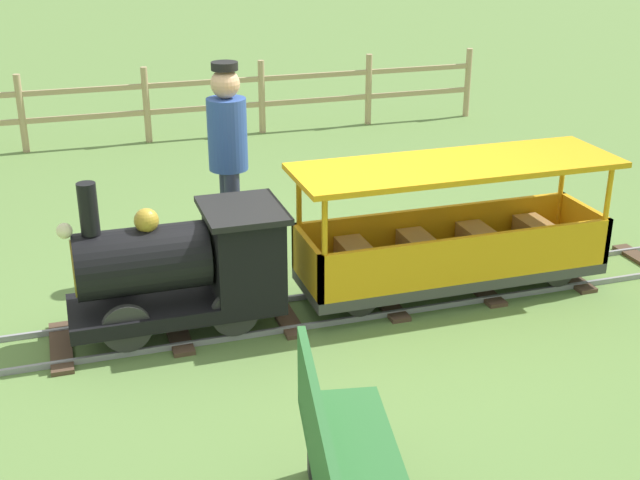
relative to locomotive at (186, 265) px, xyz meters
The scene contains 7 objects.
ground_plane 1.09m from the locomotive, 90.00° to the right, with size 60.00×60.00×0.00m, color #608442.
track 1.14m from the locomotive, 90.00° to the right, with size 0.69×6.05×0.04m.
locomotive is the anchor object (origin of this frame).
passenger_car 1.95m from the locomotive, 90.00° to the right, with size 0.75×2.35×0.97m.
conductor_person 1.23m from the locomotive, 27.22° to the right, with size 0.30×0.30×1.62m.
park_bench 2.33m from the locomotive, behind, with size 1.35×0.63×0.82m.
fence_section 5.01m from the locomotive, 12.04° to the right, with size 0.08×7.13×0.90m.
Camera 1 is at (-5.10, 1.68, 2.74)m, focal length 47.18 mm.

